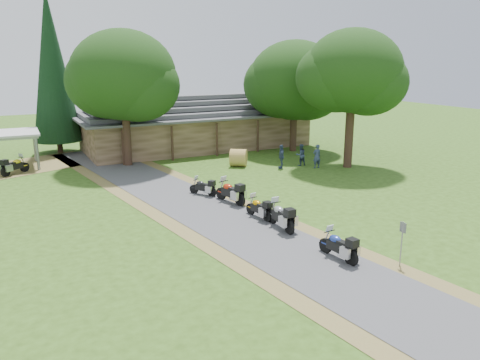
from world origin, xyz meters
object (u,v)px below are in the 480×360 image
motorcycle_row_c (259,207)px  hay_bale (238,158)px  motorcycle_carport_a (15,165)px  motorcycle_row_d (230,191)px  motorcycle_row_b (281,215)px  lodge (197,121)px  motorcycle_row_e (203,186)px  motorcycle_row_a (338,244)px

motorcycle_row_c → hay_bale: 12.18m
motorcycle_row_c → hay_bale: (4.60, 11.27, 0.06)m
motorcycle_carport_a → hay_bale: (15.48, -5.13, -0.02)m
motorcycle_row_d → hay_bale: bearing=-44.6°
motorcycle_row_b → motorcycle_carport_a: bearing=33.9°
lodge → motorcycle_row_d: lodge is taller
motorcycle_row_c → motorcycle_row_e: size_ratio=1.08×
motorcycle_row_c → motorcycle_row_b: bearing=177.2°
motorcycle_carport_a → hay_bale: motorcycle_carport_a is taller
motorcycle_row_a → motorcycle_row_d: motorcycle_row_d is taller
lodge → motorcycle_row_b: bearing=-101.9°
motorcycle_row_d → motorcycle_carport_a: 17.11m
motorcycle_row_c → hay_bale: bearing=-30.4°
motorcycle_row_c → motorcycle_row_d: (-0.15, 3.08, 0.11)m
motorcycle_row_e → motorcycle_row_a: bearing=153.4°
motorcycle_row_a → motorcycle_row_b: bearing=-3.0°
motorcycle_carport_a → hay_bale: 16.31m
motorcycle_row_e → motorcycle_row_b: bearing=155.6°
motorcycle_row_a → motorcycle_row_c: size_ratio=1.06×
motorcycle_row_b → hay_bale: size_ratio=1.57×
lodge → hay_bale: (-0.21, -8.91, -1.78)m
motorcycle_row_e → motorcycle_carport_a: (-9.93, 11.15, 0.13)m
lodge → motorcycle_carport_a: bearing=-166.5°
motorcycle_row_e → lodge: bearing=-54.4°
hay_bale → motorcycle_row_b: bearing=-108.6°
motorcycle_row_c → motorcycle_row_d: motorcycle_row_d is taller
lodge → motorcycle_row_d: bearing=-106.2°
motorcycle_row_d → hay_bale: 9.47m
motorcycle_row_a → motorcycle_carport_a: (-11.26, 22.40, 0.04)m
motorcycle_row_c → motorcycle_row_a: bearing=175.5°
lodge → hay_bale: size_ratio=15.87×
lodge → motorcycle_row_e: size_ratio=12.80×
lodge → motorcycle_row_a: lodge is taller
motorcycle_carport_a → motorcycle_row_d: bearing=-87.5°
motorcycle_row_e → hay_bale: (5.55, 6.01, 0.10)m
lodge → motorcycle_row_c: size_ratio=11.87×
motorcycle_row_e → hay_bale: hay_bale is taller
motorcycle_row_d → motorcycle_row_e: (-0.80, 2.18, -0.16)m
motorcycle_row_b → motorcycle_row_e: motorcycle_row_b is taller
motorcycle_row_e → motorcycle_carport_a: 14.93m
motorcycle_row_b → motorcycle_row_c: 1.87m
motorcycle_row_b → motorcycle_row_e: size_ratio=1.27×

